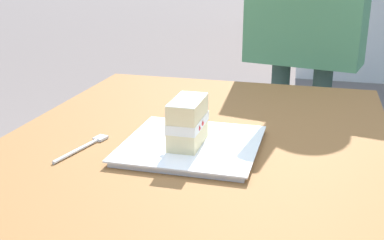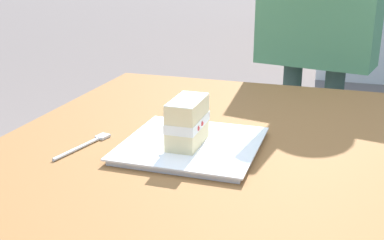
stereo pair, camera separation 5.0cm
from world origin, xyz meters
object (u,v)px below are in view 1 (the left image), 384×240
object	(u,v)px
patio_table	(189,194)
cake_slice	(187,122)
dessert_plate	(192,145)
dessert_fork	(84,147)

from	to	relation	value
patio_table	cake_slice	distance (m)	0.18
patio_table	dessert_plate	bearing A→B (deg)	-70.42
dessert_plate	cake_slice	size ratio (longest dim) A/B	2.34
cake_slice	dessert_fork	world-z (taller)	cake_slice
cake_slice	dessert_plate	bearing A→B (deg)	-30.96
patio_table	cake_slice	xyz separation A→B (m)	(-0.01, 0.00, 0.18)
dessert_plate	dessert_fork	xyz separation A→B (m)	(-0.06, 0.23, -0.00)
cake_slice	dessert_fork	xyz separation A→B (m)	(-0.05, 0.22, -0.06)
dessert_plate	cake_slice	distance (m)	0.06
cake_slice	dessert_fork	distance (m)	0.24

